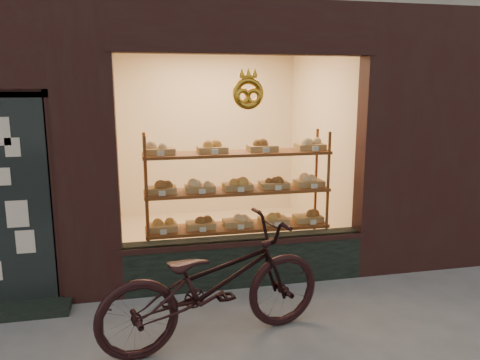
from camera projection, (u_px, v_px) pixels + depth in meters
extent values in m
cube|color=black|center=(245.00, 261.00, 5.32)|extent=(2.70, 0.25, 0.55)
cube|color=black|center=(4.00, 203.00, 4.57)|extent=(0.90, 0.04, 2.15)
cube|color=black|center=(10.00, 311.00, 4.63)|extent=(1.15, 0.35, 0.08)
torus|color=gold|center=(248.00, 94.00, 4.84)|extent=(0.33, 0.07, 0.33)
cube|color=#5D2712|center=(238.00, 266.00, 5.77)|extent=(2.20, 0.45, 0.04)
cube|color=#5D2712|center=(238.00, 227.00, 5.67)|extent=(2.20, 0.45, 0.03)
cube|color=#5D2712|center=(238.00, 191.00, 5.58)|extent=(2.20, 0.45, 0.04)
cube|color=#5D2712|center=(238.00, 153.00, 5.49)|extent=(2.20, 0.45, 0.04)
cylinder|color=#5D2712|center=(147.00, 212.00, 5.20)|extent=(0.04, 0.04, 1.70)
cylinder|color=#5D2712|center=(327.00, 202.00, 5.65)|extent=(0.04, 0.04, 1.70)
cylinder|color=#5D2712|center=(146.00, 204.00, 5.57)|extent=(0.04, 0.04, 1.70)
cylinder|color=#5D2712|center=(315.00, 195.00, 6.02)|extent=(0.04, 0.04, 1.70)
cube|color=#A9774A|center=(162.00, 227.00, 5.47)|extent=(0.34, 0.24, 0.07)
sphere|color=#BC9445|center=(162.00, 220.00, 5.45)|extent=(0.11, 0.11, 0.11)
cube|color=beige|center=(163.00, 232.00, 5.29)|extent=(0.07, 0.01, 0.05)
cube|color=#A9774A|center=(201.00, 225.00, 5.56)|extent=(0.34, 0.24, 0.07)
sphere|color=brown|center=(201.00, 218.00, 5.55)|extent=(0.11, 0.11, 0.11)
cube|color=beige|center=(203.00, 230.00, 5.39)|extent=(0.07, 0.01, 0.05)
cube|color=#A9774A|center=(238.00, 223.00, 5.66)|extent=(0.34, 0.24, 0.07)
sphere|color=tan|center=(238.00, 216.00, 5.64)|extent=(0.11, 0.11, 0.11)
cube|color=beige|center=(241.00, 227.00, 5.48)|extent=(0.07, 0.01, 0.05)
cube|color=#A9774A|center=(273.00, 220.00, 5.75)|extent=(0.34, 0.24, 0.07)
sphere|color=#BC9445|center=(273.00, 214.00, 5.74)|extent=(0.11, 0.11, 0.11)
cube|color=beige|center=(278.00, 225.00, 5.58)|extent=(0.07, 0.01, 0.05)
cube|color=#A9774A|center=(308.00, 218.00, 5.85)|extent=(0.34, 0.24, 0.07)
sphere|color=brown|center=(308.00, 212.00, 5.83)|extent=(0.11, 0.11, 0.11)
cube|color=beige|center=(313.00, 222.00, 5.67)|extent=(0.08, 0.01, 0.05)
cube|color=#A9774A|center=(161.00, 190.00, 5.38)|extent=(0.34, 0.24, 0.07)
sphere|color=brown|center=(161.00, 183.00, 5.36)|extent=(0.11, 0.11, 0.11)
cube|color=beige|center=(162.00, 193.00, 5.20)|extent=(0.07, 0.01, 0.06)
cube|color=#A9774A|center=(200.00, 188.00, 5.47)|extent=(0.34, 0.24, 0.07)
sphere|color=tan|center=(200.00, 181.00, 5.46)|extent=(0.11, 0.11, 0.11)
cube|color=beige|center=(202.00, 191.00, 5.30)|extent=(0.07, 0.01, 0.06)
cube|color=#A9774A|center=(238.00, 186.00, 5.57)|extent=(0.34, 0.24, 0.07)
sphere|color=#BC9445|center=(238.00, 179.00, 5.55)|extent=(0.11, 0.11, 0.11)
cube|color=beige|center=(241.00, 190.00, 5.39)|extent=(0.07, 0.01, 0.06)
cube|color=#A9774A|center=(274.00, 185.00, 5.66)|extent=(0.34, 0.24, 0.07)
sphere|color=brown|center=(274.00, 178.00, 5.65)|extent=(0.11, 0.11, 0.11)
cube|color=beige|center=(278.00, 188.00, 5.49)|extent=(0.07, 0.01, 0.06)
cube|color=#A9774A|center=(309.00, 183.00, 5.76)|extent=(0.34, 0.24, 0.07)
sphere|color=tan|center=(309.00, 176.00, 5.74)|extent=(0.11, 0.11, 0.11)
cube|color=beige|center=(314.00, 186.00, 5.58)|extent=(0.08, 0.01, 0.06)
cube|color=#A9774A|center=(160.00, 151.00, 5.29)|extent=(0.34, 0.24, 0.07)
sphere|color=tan|center=(160.00, 144.00, 5.27)|extent=(0.11, 0.11, 0.11)
cube|color=beige|center=(161.00, 153.00, 5.11)|extent=(0.07, 0.01, 0.06)
cube|color=#A9774A|center=(212.00, 150.00, 5.42)|extent=(0.34, 0.24, 0.07)
sphere|color=#BC9445|center=(212.00, 142.00, 5.40)|extent=(0.11, 0.11, 0.11)
cube|color=beige|center=(215.00, 152.00, 5.24)|extent=(0.08, 0.01, 0.06)
cube|color=#A9774A|center=(262.00, 148.00, 5.54)|extent=(0.34, 0.24, 0.07)
sphere|color=brown|center=(262.00, 141.00, 5.53)|extent=(0.11, 0.11, 0.11)
cube|color=beige|center=(266.00, 150.00, 5.37)|extent=(0.07, 0.01, 0.06)
cube|color=#A9774A|center=(310.00, 147.00, 5.67)|extent=(0.34, 0.24, 0.07)
sphere|color=tan|center=(310.00, 140.00, 5.65)|extent=(0.11, 0.11, 0.11)
cube|color=beige|center=(316.00, 149.00, 5.49)|extent=(0.08, 0.01, 0.06)
imported|color=black|center=(214.00, 283.00, 4.07)|extent=(2.17, 1.15, 1.09)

